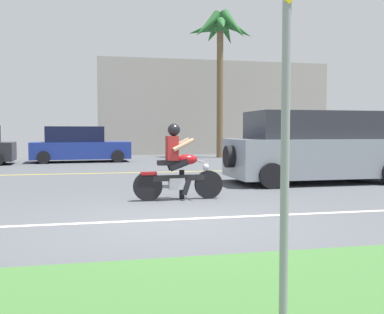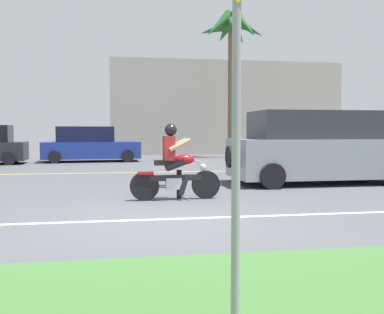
# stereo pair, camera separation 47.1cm
# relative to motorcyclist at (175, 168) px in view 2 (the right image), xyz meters

# --- Properties ---
(ground) EXTENTS (56.00, 30.00, 0.04)m
(ground) POSITION_rel_motorcyclist_xyz_m (-0.42, 0.93, -0.68)
(ground) COLOR #4C4F54
(lane_line_near) EXTENTS (50.40, 0.12, 0.01)m
(lane_line_near) POSITION_rel_motorcyclist_xyz_m (-0.42, -1.99, -0.66)
(lane_line_near) COLOR silver
(lane_line_near) RESTS_ON ground
(lane_line_far) EXTENTS (50.40, 0.12, 0.01)m
(lane_line_far) POSITION_rel_motorcyclist_xyz_m (-0.42, 6.11, -0.66)
(lane_line_far) COLOR yellow
(lane_line_far) RESTS_ON ground
(motorcyclist) EXTENTS (1.88, 0.61, 1.57)m
(motorcyclist) POSITION_rel_motorcyclist_xyz_m (0.00, 0.00, 0.00)
(motorcyclist) COLOR black
(motorcyclist) RESTS_ON ground
(suv_nearby) EXTENTS (4.94, 2.25, 1.95)m
(suv_nearby) POSITION_rel_motorcyclist_xyz_m (4.20, 2.25, 0.28)
(suv_nearby) COLOR #8C939E
(suv_nearby) RESTS_ON ground
(parked_car_1) EXTENTS (4.49, 2.16, 1.62)m
(parked_car_1) POSITION_rel_motorcyclist_xyz_m (-2.47, 11.88, 0.09)
(parked_car_1) COLOR navy
(parked_car_1) RESTS_ON ground
(palm_tree_0) EXTENTS (3.60, 3.70, 7.75)m
(palm_tree_0) POSITION_rel_motorcyclist_xyz_m (4.78, 13.83, 5.83)
(palm_tree_0) COLOR brown
(palm_tree_0) RESTS_ON ground
(street_sign) EXTENTS (0.62, 0.06, 2.88)m
(street_sign) POSITION_rel_motorcyclist_xyz_m (-0.35, -6.09, 1.07)
(street_sign) COLOR gray
(street_sign) RESTS_ON ground
(building_far) EXTENTS (14.33, 4.00, 5.68)m
(building_far) POSITION_rel_motorcyclist_xyz_m (5.53, 18.93, 2.18)
(building_far) COLOR #A8A399
(building_far) RESTS_ON ground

